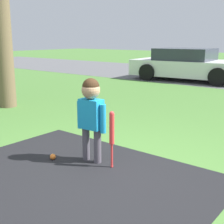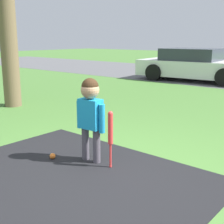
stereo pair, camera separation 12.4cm
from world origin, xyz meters
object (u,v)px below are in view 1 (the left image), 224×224
child (91,108)px  parked_car (189,65)px  baseball_bat (112,131)px  sports_ball (53,157)px

child → parked_car: 8.22m
baseball_bat → sports_ball: (-0.73, -0.27, -0.41)m
sports_ball → parked_car: parked_car is taller
parked_car → child: bearing=-78.3°
sports_ball → parked_car: size_ratio=0.02×
parked_car → sports_ball: bearing=-81.6°
child → baseball_bat: bearing=-3.5°
child → parked_car: bearing=103.5°
child → baseball_bat: (0.32, 0.00, -0.23)m
parked_car → baseball_bat: bearing=-76.2°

